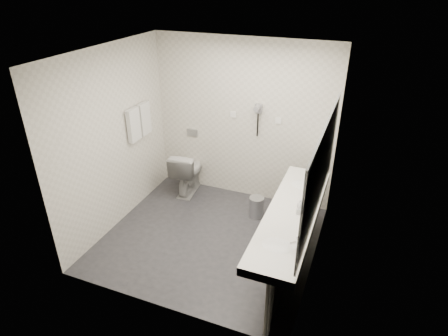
% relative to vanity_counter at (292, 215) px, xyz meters
% --- Properties ---
extents(floor, '(2.80, 2.80, 0.00)m').
position_rel_vanity_counter_xyz_m(floor, '(-1.12, 0.20, -0.80)').
color(floor, '#2C2C31').
rests_on(floor, ground).
extents(ceiling, '(2.80, 2.80, 0.00)m').
position_rel_vanity_counter_xyz_m(ceiling, '(-1.12, 0.20, 1.70)').
color(ceiling, white).
rests_on(ceiling, wall_back).
extents(wall_back, '(2.80, 0.00, 2.80)m').
position_rel_vanity_counter_xyz_m(wall_back, '(-1.12, 1.50, 0.45)').
color(wall_back, silver).
rests_on(wall_back, floor).
extents(wall_front, '(2.80, 0.00, 2.80)m').
position_rel_vanity_counter_xyz_m(wall_front, '(-1.12, -1.10, 0.45)').
color(wall_front, silver).
rests_on(wall_front, floor).
extents(wall_left, '(0.00, 2.60, 2.60)m').
position_rel_vanity_counter_xyz_m(wall_left, '(-2.52, 0.20, 0.45)').
color(wall_left, silver).
rests_on(wall_left, floor).
extents(wall_right, '(0.00, 2.60, 2.60)m').
position_rel_vanity_counter_xyz_m(wall_right, '(0.27, 0.20, 0.45)').
color(wall_right, silver).
rests_on(wall_right, floor).
extents(vanity_counter, '(0.55, 2.20, 0.10)m').
position_rel_vanity_counter_xyz_m(vanity_counter, '(0.00, 0.00, 0.00)').
color(vanity_counter, white).
rests_on(vanity_counter, floor).
extents(vanity_panel, '(0.03, 2.15, 0.75)m').
position_rel_vanity_counter_xyz_m(vanity_panel, '(0.02, 0.00, -0.42)').
color(vanity_panel, gray).
rests_on(vanity_panel, floor).
extents(vanity_post_near, '(0.06, 0.06, 0.75)m').
position_rel_vanity_counter_xyz_m(vanity_post_near, '(0.05, -1.04, -0.42)').
color(vanity_post_near, silver).
rests_on(vanity_post_near, floor).
extents(vanity_post_far, '(0.06, 0.06, 0.75)m').
position_rel_vanity_counter_xyz_m(vanity_post_far, '(0.05, 1.04, -0.42)').
color(vanity_post_far, silver).
rests_on(vanity_post_far, floor).
extents(mirror, '(0.02, 2.20, 1.05)m').
position_rel_vanity_counter_xyz_m(mirror, '(0.26, 0.00, 0.65)').
color(mirror, '#B2BCC6').
rests_on(mirror, wall_right).
extents(basin_near, '(0.40, 0.31, 0.05)m').
position_rel_vanity_counter_xyz_m(basin_near, '(0.00, -0.65, 0.04)').
color(basin_near, white).
rests_on(basin_near, vanity_counter).
extents(basin_far, '(0.40, 0.31, 0.05)m').
position_rel_vanity_counter_xyz_m(basin_far, '(0.00, 0.65, 0.04)').
color(basin_far, white).
rests_on(basin_far, vanity_counter).
extents(faucet_near, '(0.04, 0.04, 0.15)m').
position_rel_vanity_counter_xyz_m(faucet_near, '(0.19, -0.65, 0.12)').
color(faucet_near, silver).
rests_on(faucet_near, vanity_counter).
extents(faucet_far, '(0.04, 0.04, 0.15)m').
position_rel_vanity_counter_xyz_m(faucet_far, '(0.19, 0.65, 0.12)').
color(faucet_far, silver).
rests_on(faucet_far, vanity_counter).
extents(soap_bottle_a, '(0.05, 0.05, 0.10)m').
position_rel_vanity_counter_xyz_m(soap_bottle_a, '(0.08, -0.02, 0.10)').
color(soap_bottle_a, silver).
rests_on(soap_bottle_a, vanity_counter).
extents(soap_bottle_b, '(0.11, 0.11, 0.10)m').
position_rel_vanity_counter_xyz_m(soap_bottle_b, '(0.07, 0.11, 0.10)').
color(soap_bottle_b, silver).
rests_on(soap_bottle_b, vanity_counter).
extents(soap_bottle_c, '(0.06, 0.06, 0.13)m').
position_rel_vanity_counter_xyz_m(soap_bottle_c, '(0.09, 0.02, 0.12)').
color(soap_bottle_c, silver).
rests_on(soap_bottle_c, vanity_counter).
extents(glass_left, '(0.08, 0.08, 0.11)m').
position_rel_vanity_counter_xyz_m(glass_left, '(0.22, 0.31, 0.10)').
color(glass_left, silver).
rests_on(glass_left, vanity_counter).
extents(toilet, '(0.49, 0.77, 0.74)m').
position_rel_vanity_counter_xyz_m(toilet, '(-1.96, 1.23, -0.43)').
color(toilet, white).
rests_on(toilet, floor).
extents(flush_plate, '(0.18, 0.02, 0.12)m').
position_rel_vanity_counter_xyz_m(flush_plate, '(-1.98, 1.49, 0.15)').
color(flush_plate, '#B2B5BA').
rests_on(flush_plate, wall_back).
extents(pedal_bin, '(0.28, 0.28, 0.30)m').
position_rel_vanity_counter_xyz_m(pedal_bin, '(-0.69, 0.95, -0.65)').
color(pedal_bin, '#B2B5BA').
rests_on(pedal_bin, floor).
extents(bin_lid, '(0.22, 0.22, 0.02)m').
position_rel_vanity_counter_xyz_m(bin_lid, '(-0.69, 0.95, -0.49)').
color(bin_lid, '#B2B5BA').
rests_on(bin_lid, pedal_bin).
extents(towel_rail, '(0.02, 0.62, 0.02)m').
position_rel_vanity_counter_xyz_m(towel_rail, '(-2.47, 0.75, 0.75)').
color(towel_rail, silver).
rests_on(towel_rail, wall_left).
extents(towel_near, '(0.07, 0.24, 0.48)m').
position_rel_vanity_counter_xyz_m(towel_near, '(-2.46, 0.61, 0.53)').
color(towel_near, silver).
rests_on(towel_near, towel_rail).
extents(towel_far, '(0.07, 0.24, 0.48)m').
position_rel_vanity_counter_xyz_m(towel_far, '(-2.46, 0.89, 0.53)').
color(towel_far, silver).
rests_on(towel_far, towel_rail).
extents(dryer_cradle, '(0.10, 0.04, 0.14)m').
position_rel_vanity_counter_xyz_m(dryer_cradle, '(-0.88, 1.47, 0.70)').
color(dryer_cradle, gray).
rests_on(dryer_cradle, wall_back).
extents(dryer_barrel, '(0.08, 0.14, 0.08)m').
position_rel_vanity_counter_xyz_m(dryer_barrel, '(-0.88, 1.40, 0.73)').
color(dryer_barrel, gray).
rests_on(dryer_barrel, dryer_cradle).
extents(dryer_cord, '(0.02, 0.02, 0.35)m').
position_rel_vanity_counter_xyz_m(dryer_cord, '(-0.88, 1.46, 0.45)').
color(dryer_cord, black).
rests_on(dryer_cord, dryer_cradle).
extents(switch_plate_a, '(0.09, 0.02, 0.09)m').
position_rel_vanity_counter_xyz_m(switch_plate_a, '(-1.27, 1.49, 0.55)').
color(switch_plate_a, white).
rests_on(switch_plate_a, wall_back).
extents(switch_plate_b, '(0.09, 0.02, 0.09)m').
position_rel_vanity_counter_xyz_m(switch_plate_b, '(-0.57, 1.49, 0.55)').
color(switch_plate_b, white).
rests_on(switch_plate_b, wall_back).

